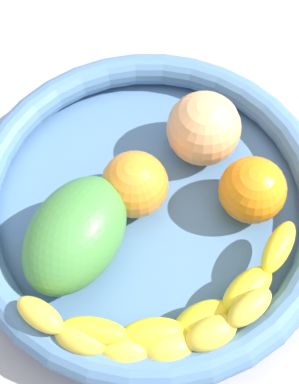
% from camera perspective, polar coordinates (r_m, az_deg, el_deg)
% --- Properties ---
extents(kitchen_counter, '(1.20, 1.20, 0.03)m').
position_cam_1_polar(kitchen_counter, '(0.56, 0.00, -3.20)').
color(kitchen_counter, '#99949A').
rests_on(kitchen_counter, ground).
extents(fruit_bowl, '(0.36, 0.36, 0.05)m').
position_cam_1_polar(fruit_bowl, '(0.52, 0.00, -1.20)').
color(fruit_bowl, '#4C729E').
rests_on(fruit_bowl, kitchen_counter).
extents(banana_draped_left, '(0.23, 0.10, 0.05)m').
position_cam_1_polar(banana_draped_left, '(0.47, 5.34, -12.41)').
color(banana_draped_left, yellow).
rests_on(banana_draped_left, fruit_bowl).
extents(banana_draped_right, '(0.18, 0.14, 0.05)m').
position_cam_1_polar(banana_draped_right, '(0.46, -0.39, -15.33)').
color(banana_draped_right, yellow).
rests_on(banana_draped_right, fruit_bowl).
extents(orange_front, '(0.06, 0.06, 0.06)m').
position_cam_1_polar(orange_front, '(0.51, 11.05, 0.21)').
color(orange_front, orange).
rests_on(orange_front, fruit_bowl).
extents(orange_mid_left, '(0.07, 0.07, 0.07)m').
position_cam_1_polar(orange_mid_left, '(0.50, -1.61, 0.83)').
color(orange_mid_left, orange).
rests_on(orange_mid_left, fruit_bowl).
extents(peach_blush, '(0.08, 0.08, 0.08)m').
position_cam_1_polar(peach_blush, '(0.54, 5.86, 6.84)').
color(peach_blush, '#EAA56A').
rests_on(peach_blush, fruit_bowl).
extents(mango_green, '(0.14, 0.12, 0.07)m').
position_cam_1_polar(mango_green, '(0.48, -8.00, -4.53)').
color(mango_green, '#45883E').
rests_on(mango_green, fruit_bowl).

